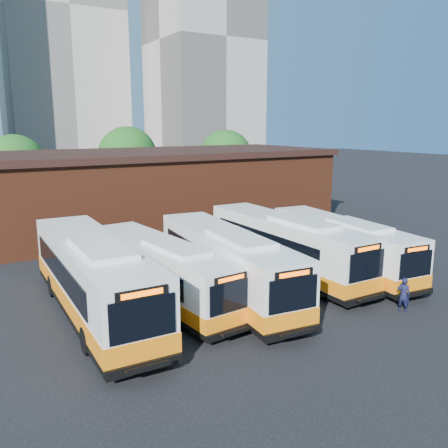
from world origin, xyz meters
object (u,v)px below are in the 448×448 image
transit_worker (404,295)px  bus_west (162,273)px  bus_farwest (94,280)px  bus_midwest (226,266)px  bus_east (341,247)px  bus_mideast (286,248)px

transit_worker → bus_west: bearing=28.3°
bus_farwest → bus_midwest: size_ratio=1.06×
bus_west → bus_midwest: 3.25m
bus_east → transit_worker: bus_east is taller
bus_farwest → bus_mideast: size_ratio=1.06×
bus_farwest → bus_east: size_ratio=1.14×
bus_farwest → bus_midwest: bus_farwest is taller
bus_mideast → transit_worker: 7.43m
bus_west → bus_farwest: bearing=174.5°
bus_west → bus_east: bearing=-9.9°
bus_farwest → transit_worker: bearing=-27.8°
bus_farwest → bus_midwest: (6.46, -0.89, -0.10)m
bus_farwest → bus_mideast: (11.21, 0.37, -0.09)m
bus_east → transit_worker: (-1.99, -6.10, -0.63)m
bus_farwest → transit_worker: size_ratio=8.29×
bus_midwest → bus_east: bus_midwest is taller
bus_east → bus_midwest: bearing=-173.6°
bus_west → transit_worker: bearing=-42.9°
bus_farwest → transit_worker: bus_farwest is taller
bus_midwest → bus_east: 7.95m
bus_mideast → bus_west: bearing=-177.4°
bus_mideast → transit_worker: bearing=-80.6°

